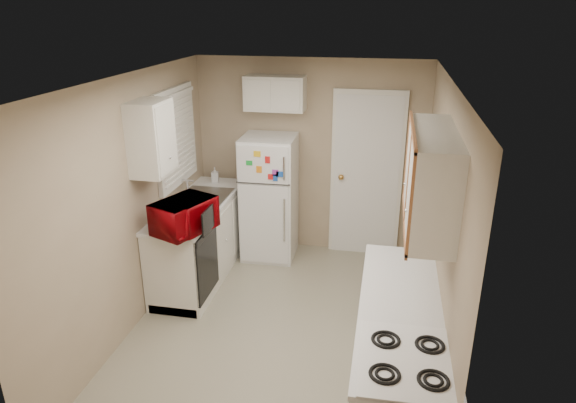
# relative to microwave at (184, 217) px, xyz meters

# --- Properties ---
(floor) EXTENTS (3.80, 3.80, 0.00)m
(floor) POSITION_rel_microwave_xyz_m (0.95, -0.15, -1.05)
(floor) COLOR #ADA690
(floor) RESTS_ON ground
(ceiling) EXTENTS (3.80, 3.80, 0.00)m
(ceiling) POSITION_rel_microwave_xyz_m (0.95, -0.15, 1.35)
(ceiling) COLOR white
(ceiling) RESTS_ON floor
(wall_left) EXTENTS (3.80, 3.80, 0.00)m
(wall_left) POSITION_rel_microwave_xyz_m (-0.45, -0.15, 0.15)
(wall_left) COLOR tan
(wall_left) RESTS_ON floor
(wall_right) EXTENTS (3.80, 3.80, 0.00)m
(wall_right) POSITION_rel_microwave_xyz_m (2.35, -0.15, 0.15)
(wall_right) COLOR tan
(wall_right) RESTS_ON floor
(wall_back) EXTENTS (2.80, 2.80, 0.00)m
(wall_back) POSITION_rel_microwave_xyz_m (0.95, 1.75, 0.15)
(wall_back) COLOR tan
(wall_back) RESTS_ON floor
(wall_front) EXTENTS (2.80, 2.80, 0.00)m
(wall_front) POSITION_rel_microwave_xyz_m (0.95, -2.05, 0.15)
(wall_front) COLOR tan
(wall_front) RESTS_ON floor
(left_counter) EXTENTS (0.60, 1.80, 0.90)m
(left_counter) POSITION_rel_microwave_xyz_m (-0.15, 0.75, -0.60)
(left_counter) COLOR silver
(left_counter) RESTS_ON floor
(dishwasher) EXTENTS (0.03, 0.58, 0.72)m
(dishwasher) POSITION_rel_microwave_xyz_m (0.14, 0.15, -0.56)
(dishwasher) COLOR black
(dishwasher) RESTS_ON floor
(sink) EXTENTS (0.54, 0.74, 0.16)m
(sink) POSITION_rel_microwave_xyz_m (-0.15, 0.90, -0.19)
(sink) COLOR gray
(sink) RESTS_ON left_counter
(microwave) EXTENTS (0.66, 0.52, 0.39)m
(microwave) POSITION_rel_microwave_xyz_m (0.00, 0.00, 0.00)
(microwave) COLOR #840309
(microwave) RESTS_ON left_counter
(soap_bottle) EXTENTS (0.10, 0.10, 0.18)m
(soap_bottle) POSITION_rel_microwave_xyz_m (-0.20, 1.48, -0.05)
(soap_bottle) COLOR silver
(soap_bottle) RESTS_ON left_counter
(window_blinds) EXTENTS (0.10, 0.98, 1.08)m
(window_blinds) POSITION_rel_microwave_xyz_m (-0.41, 0.90, 0.55)
(window_blinds) COLOR silver
(window_blinds) RESTS_ON wall_left
(upper_cabinet_left) EXTENTS (0.30, 0.45, 0.70)m
(upper_cabinet_left) POSITION_rel_microwave_xyz_m (-0.30, 0.07, 0.75)
(upper_cabinet_left) COLOR silver
(upper_cabinet_left) RESTS_ON wall_left
(refrigerator) EXTENTS (0.64, 0.63, 1.53)m
(refrigerator) POSITION_rel_microwave_xyz_m (0.51, 1.41, -0.29)
(refrigerator) COLOR silver
(refrigerator) RESTS_ON floor
(cabinet_over_fridge) EXTENTS (0.70, 0.30, 0.40)m
(cabinet_over_fridge) POSITION_rel_microwave_xyz_m (0.55, 1.60, 0.95)
(cabinet_over_fridge) COLOR silver
(cabinet_over_fridge) RESTS_ON wall_back
(interior_door) EXTENTS (0.86, 0.06, 2.08)m
(interior_door) POSITION_rel_microwave_xyz_m (1.65, 1.71, -0.03)
(interior_door) COLOR silver
(interior_door) RESTS_ON floor
(right_counter) EXTENTS (0.60, 2.00, 0.90)m
(right_counter) POSITION_rel_microwave_xyz_m (2.05, -0.95, -0.60)
(right_counter) COLOR silver
(right_counter) RESTS_ON floor
(upper_cabinet_right) EXTENTS (0.30, 1.20, 0.70)m
(upper_cabinet_right) POSITION_rel_microwave_xyz_m (2.20, -0.65, 0.75)
(upper_cabinet_right) COLOR silver
(upper_cabinet_right) RESTS_ON wall_right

